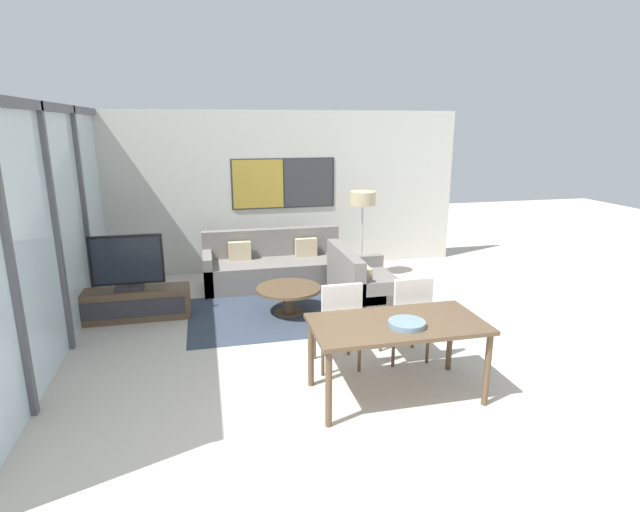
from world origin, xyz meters
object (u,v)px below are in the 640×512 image
sofa_side (363,289)px  floor_lamp (363,203)px  dining_chair_centre (408,315)px  television (127,263)px  fruit_bowl (407,323)px  coffee_table (289,294)px  tv_console (132,304)px  dining_table (397,330)px  dining_chair_left (339,322)px  sofa_main (275,267)px

sofa_side → floor_lamp: size_ratio=0.97×
dining_chair_centre → sofa_side: bearing=88.7°
television → fruit_bowl: bearing=-44.9°
fruit_bowl → floor_lamp: (0.81, 3.85, 0.51)m
sofa_side → fruit_bowl: sofa_side is taller
television → coffee_table: television is taller
tv_console → dining_table: size_ratio=0.94×
coffee_table → tv_console: bearing=172.6°
tv_console → coffee_table: (2.10, -0.27, 0.07)m
sofa_side → dining_table: 2.42m
sofa_side → coffee_table: (-1.07, 0.03, 0.01)m
sofa_side → coffee_table: bearing=88.2°
dining_chair_left → fruit_bowl: bearing=-60.2°
sofa_main → coffee_table: 1.38m
television → dining_table: (2.74, -2.65, -0.11)m
dining_table → coffee_table: bearing=105.0°
tv_console → floor_lamp: (3.59, 1.08, 1.09)m
dining_table → sofa_side: bearing=79.6°
tv_console → sofa_side: size_ratio=1.06×
tv_console → floor_lamp: bearing=16.7°
television → sofa_main: (2.10, 1.11, -0.50)m
sofa_main → coffee_table: (-0.00, -1.38, 0.01)m
dining_table → floor_lamp: size_ratio=1.10×
tv_console → sofa_main: size_ratio=0.67×
sofa_main → coffee_table: bearing=-90.0°
sofa_side → dining_chair_centre: bearing=178.7°
floor_lamp → sofa_side: bearing=-106.9°
dining_table → sofa_main: bearing=99.6°
dining_chair_left → dining_table: bearing=-58.5°
dining_table → floor_lamp: 3.88m
sofa_main → floor_lamp: floor_lamp is taller
coffee_table → floor_lamp: bearing=42.2°
coffee_table → fruit_bowl: (0.68, -2.50, 0.50)m
dining_chair_left → dining_chair_centre: same height
dining_table → fruit_bowl: (0.04, -0.12, 0.11)m
coffee_table → floor_lamp: size_ratio=0.60×
tv_console → sofa_main: sofa_main is taller
tv_console → dining_chair_centre: (3.14, -1.99, 0.33)m
coffee_table → fruit_bowl: size_ratio=2.61×
sofa_main → floor_lamp: size_ratio=1.53×
dining_table → dining_chair_centre: size_ratio=1.65×
television → dining_table: bearing=-44.1°
dining_table → dining_chair_centre: 0.78m
coffee_table → dining_chair_left: size_ratio=0.90×
dining_chair_left → floor_lamp: bearing=68.0°
television → dining_chair_left: size_ratio=0.94×
sofa_main → fruit_bowl: sofa_main is taller
sofa_side → television: bearing=84.5°
coffee_table → dining_chair_left: bearing=-82.0°
dining_table → dining_chair_left: dining_chair_left is taller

